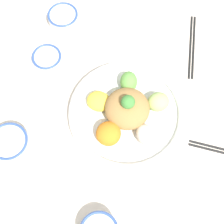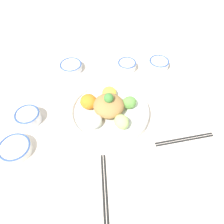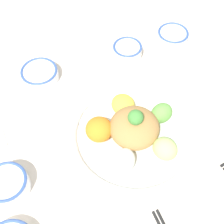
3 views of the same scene
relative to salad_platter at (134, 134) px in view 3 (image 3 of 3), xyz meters
The scene contains 6 objects.
ground_plane 0.04m from the salad_platter, 81.90° to the right, with size 2.40×2.40×0.00m, color silver.
salad_platter is the anchor object (origin of this frame).
sauce_bowl_red 0.30m from the salad_platter, ahead, with size 0.09×0.09×0.04m.
rice_bowl_blue 0.33m from the salad_platter, 43.45° to the left, with size 0.11×0.11×0.04m.
sauce_bowl_dark 0.32m from the salad_platter, 105.40° to the left, with size 0.10×0.10×0.05m.
sauce_bowl_far 0.38m from the salad_platter, 29.68° to the right, with size 0.10×0.10×0.04m.
Camera 3 is at (-0.38, 0.14, 0.70)m, focal length 50.00 mm.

